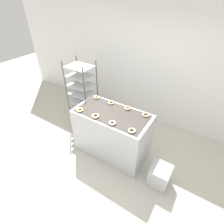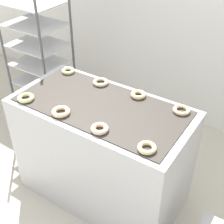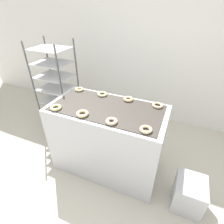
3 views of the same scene
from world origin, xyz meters
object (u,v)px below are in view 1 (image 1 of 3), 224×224
at_px(donut_far_midleft, 111,103).
at_px(glaze_bin, 160,176).
at_px(donut_near_midleft, 95,116).
at_px(donut_near_left, 80,110).
at_px(donut_near_right, 132,131).
at_px(donut_far_left, 97,97).
at_px(fryer_machine, 112,133).
at_px(baking_rack_cart, 82,93).
at_px(donut_near_midright, 112,123).
at_px(donut_far_right, 146,115).
at_px(donut_far_midright, 128,108).

bearing_deg(donut_far_midleft, glaze_bin, -19.13).
bearing_deg(donut_near_midleft, donut_near_left, -178.77).
height_order(donut_near_right, donut_far_midleft, same).
distance_m(donut_far_left, donut_far_midleft, 0.35).
relative_size(fryer_machine, donut_near_right, 11.32).
xyz_separation_m(baking_rack_cart, donut_near_midright, (1.31, -0.77, 0.21)).
xyz_separation_m(fryer_machine, donut_near_left, (-0.53, -0.25, 0.51)).
bearing_deg(donut_near_left, donut_far_left, 91.01).
bearing_deg(donut_near_midright, donut_near_midleft, 179.00).
distance_m(donut_near_right, donut_far_right, 0.50).
height_order(fryer_machine, donut_far_left, donut_far_left).
height_order(baking_rack_cart, donut_near_midright, baking_rack_cart).
bearing_deg(fryer_machine, donut_near_midleft, -126.18).
bearing_deg(baking_rack_cart, donut_near_left, -51.13).
xyz_separation_m(donut_near_midright, donut_far_left, (-0.70, 0.52, -0.00)).
bearing_deg(donut_far_right, donut_far_midright, 178.90).
bearing_deg(donut_far_right, donut_near_left, -154.57).
relative_size(donut_near_right, donut_far_right, 0.96).
bearing_deg(donut_near_right, baking_rack_cart, 155.40).
xyz_separation_m(donut_far_midleft, donut_far_right, (0.72, -0.01, -0.00)).
xyz_separation_m(glaze_bin, donut_far_midleft, (-1.26, 0.44, 0.80)).
height_order(donut_near_midright, donut_far_right, donut_near_midright).
xyz_separation_m(glaze_bin, donut_near_right, (-0.56, -0.07, 0.80)).
relative_size(donut_near_midleft, donut_near_midright, 1.11).
relative_size(donut_near_midleft, donut_far_midright, 1.12).
relative_size(baking_rack_cart, donut_far_left, 13.13).
distance_m(glaze_bin, donut_near_midright, 1.21).
relative_size(donut_near_left, donut_near_midleft, 0.95).
height_order(donut_near_midleft, donut_far_left, donut_near_midleft).
bearing_deg(fryer_machine, glaze_bin, -9.47).
height_order(donut_far_left, donut_far_right, donut_far_left).
xyz_separation_m(donut_near_left, donut_far_midright, (0.70, 0.51, 0.00)).
relative_size(donut_near_left, donut_near_right, 1.06).
relative_size(donut_near_midright, donut_far_midleft, 0.94).
height_order(baking_rack_cart, donut_far_midright, baking_rack_cart).
distance_m(donut_near_midright, donut_far_left, 0.87).
height_order(fryer_machine, glaze_bin, fryer_machine).
distance_m(donut_near_left, donut_far_midright, 0.87).
xyz_separation_m(donut_near_midright, donut_far_midright, (0.01, 0.51, -0.00)).
xyz_separation_m(fryer_machine, baking_rack_cart, (-1.15, 0.52, 0.30)).
relative_size(donut_far_left, donut_far_midright, 0.97).
height_order(donut_near_midleft, donut_near_right, donut_near_midleft).
bearing_deg(donut_near_midleft, donut_far_right, 34.81).
height_order(baking_rack_cart, donut_near_right, baking_rack_cart).
xyz_separation_m(donut_far_left, donut_far_midright, (0.71, -0.00, 0.00)).
distance_m(fryer_machine, donut_near_right, 0.76).
bearing_deg(donut_near_midleft, donut_near_right, 0.08).
bearing_deg(donut_near_right, donut_far_midright, 124.34).
distance_m(donut_near_left, donut_near_right, 1.04).
distance_m(donut_near_midleft, donut_far_midright, 0.62).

